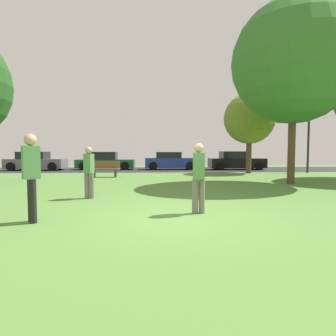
% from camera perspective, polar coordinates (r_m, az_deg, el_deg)
% --- Properties ---
extents(ground_plane, '(44.00, 44.00, 0.00)m').
position_cam_1_polar(ground_plane, '(6.19, 2.05, -10.12)').
color(ground_plane, '#547F38').
extents(road_strip, '(44.00, 6.40, 0.01)m').
position_cam_1_polar(road_strip, '(22.05, -1.43, -0.31)').
color(road_strip, '#28282B').
rests_on(road_strip, ground_plane).
extents(birch_tree_lone, '(3.34, 3.34, 5.28)m').
position_cam_1_polar(birch_tree_lone, '(19.27, 16.42, 9.71)').
color(birch_tree_lone, brown).
rests_on(birch_tree_lone, ground_plane).
extents(maple_tree_far, '(5.33, 5.33, 8.00)m').
position_cam_1_polar(maple_tree_far, '(13.98, 24.48, 19.24)').
color(maple_tree_far, brown).
rests_on(maple_tree_far, ground_plane).
extents(person_thrower, '(0.39, 0.36, 1.81)m').
position_cam_1_polar(person_thrower, '(6.26, -26.34, -0.94)').
color(person_thrower, black).
rests_on(person_thrower, ground_plane).
extents(person_bystander, '(0.30, 0.33, 1.64)m').
position_cam_1_polar(person_bystander, '(6.48, 6.33, -1.43)').
color(person_bystander, slate).
rests_on(person_bystander, ground_plane).
extents(person_walking, '(0.30, 0.36, 1.59)m').
position_cam_1_polar(person_walking, '(8.85, -15.95, -0.44)').
color(person_walking, slate).
rests_on(person_walking, ground_plane).
extents(parked_car_grey, '(4.29, 1.92, 1.42)m').
position_cam_1_polar(parked_car_grey, '(23.59, -25.60, 1.17)').
color(parked_car_grey, slate).
rests_on(parked_car_grey, ground_plane).
extents(parked_car_green, '(4.54, 1.93, 1.40)m').
position_cam_1_polar(parked_car_green, '(22.69, -12.80, 1.31)').
color(parked_car_green, '#195633').
rests_on(parked_car_green, ground_plane).
extents(parked_car_blue, '(4.10, 1.94, 1.39)m').
position_cam_1_polar(parked_car_blue, '(22.17, 0.53, 1.38)').
color(parked_car_blue, '#233893').
rests_on(parked_car_blue, ground_plane).
extents(parked_car_black, '(4.31, 2.01, 1.45)m').
position_cam_1_polar(parked_car_black, '(22.69, 13.81, 1.36)').
color(parked_car_black, black).
rests_on(parked_car_black, ground_plane).
extents(park_bench, '(1.60, 0.45, 0.90)m').
position_cam_1_polar(park_bench, '(15.94, -12.86, -0.18)').
color(park_bench, brown).
rests_on(park_bench, ground_plane).
extents(street_lamp_post, '(0.14, 0.14, 4.50)m').
position_cam_1_polar(street_lamp_post, '(20.94, 26.94, 5.27)').
color(street_lamp_post, '#2D2D33').
rests_on(street_lamp_post, ground_plane).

